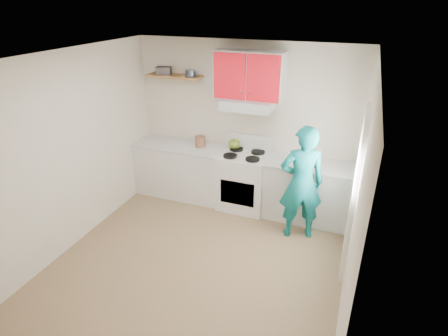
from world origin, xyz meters
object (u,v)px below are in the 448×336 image
at_px(kettle, 234,144).
at_px(crock, 200,142).
at_px(tin, 191,73).
at_px(person, 301,184).
at_px(stove, 244,181).

relative_size(kettle, crock, 1.01).
distance_m(tin, person, 2.40).
height_order(stove, crock, crock).
relative_size(stove, kettle, 4.59).
relative_size(stove, tin, 5.82).
bearing_deg(tin, kettle, 1.56).
distance_m(stove, tin, 1.89).
height_order(stove, person, person).
xyz_separation_m(tin, person, (1.94, -0.65, -1.25)).
xyz_separation_m(stove, person, (0.99, -0.49, 0.38)).
height_order(tin, crock, tin).
height_order(tin, kettle, tin).
relative_size(kettle, person, 0.12).
xyz_separation_m(crock, person, (1.77, -0.57, -0.16)).
bearing_deg(person, crock, -38.60).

